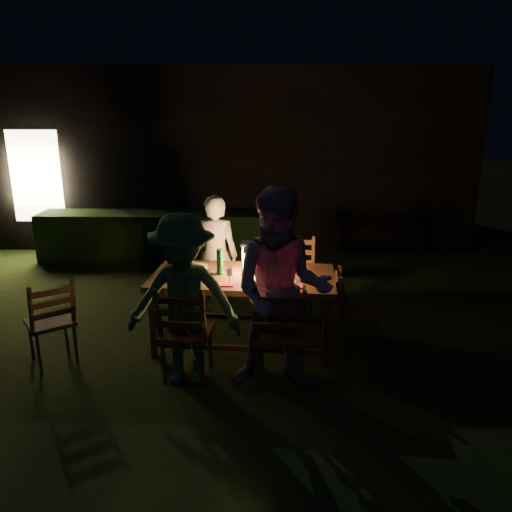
{
  "coord_description": "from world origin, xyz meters",
  "views": [
    {
      "loc": [
        1.25,
        -4.57,
        2.54
      ],
      "look_at": [
        1.15,
        0.73,
        0.95
      ],
      "focal_mm": 35.0,
      "sensor_mm": 36.0,
      "label": 1
    }
  ],
  "objects_px": {
    "chair_spare": "(53,336)",
    "ice_bucket": "(212,242)",
    "chair_far_right": "(295,294)",
    "lantern": "(248,260)",
    "bottle_bucket_b": "(216,238)",
    "person_house_side": "(215,256)",
    "side_table": "(212,255)",
    "bottle_table": "(220,262)",
    "dining_table": "(243,282)",
    "chair_near_right": "(281,352)",
    "person_opp_left": "(184,301)",
    "chair_far_left": "(216,294)",
    "chair_end": "(357,325)",
    "chair_near_left": "(187,348)",
    "bottle_bucket_a": "(208,239)",
    "person_opp_right": "(281,292)"
  },
  "relations": [
    {
      "from": "chair_far_left",
      "to": "chair_end",
      "type": "relative_size",
      "value": 0.99
    },
    {
      "from": "side_table",
      "to": "person_opp_left",
      "type": "bearing_deg",
      "value": -90.75
    },
    {
      "from": "dining_table",
      "to": "bottle_table",
      "type": "xyz_separation_m",
      "value": [
        -0.25,
        0.02,
        0.22
      ]
    },
    {
      "from": "bottle_table",
      "to": "lantern",
      "type": "bearing_deg",
      "value": 4.72
    },
    {
      "from": "lantern",
      "to": "bottle_bucket_a",
      "type": "xyz_separation_m",
      "value": [
        -0.59,
        1.37,
        -0.14
      ]
    },
    {
      "from": "person_opp_right",
      "to": "side_table",
      "type": "distance_m",
      "value": 2.49
    },
    {
      "from": "person_house_side",
      "to": "chair_far_right",
      "type": "bearing_deg",
      "value": 177.21
    },
    {
      "from": "chair_far_right",
      "to": "ice_bucket",
      "type": "xyz_separation_m",
      "value": [
        -1.1,
        0.73,
        0.47
      ]
    },
    {
      "from": "chair_near_left",
      "to": "chair_near_right",
      "type": "bearing_deg",
      "value": 0.58
    },
    {
      "from": "chair_near_left",
      "to": "side_table",
      "type": "relative_size",
      "value": 1.54
    },
    {
      "from": "person_house_side",
      "to": "bottle_table",
      "type": "height_order",
      "value": "person_house_side"
    },
    {
      "from": "bottle_table",
      "to": "bottle_bucket_b",
      "type": "height_order",
      "value": "bottle_table"
    },
    {
      "from": "lantern",
      "to": "side_table",
      "type": "bearing_deg",
      "value": 111.07
    },
    {
      "from": "chair_far_right",
      "to": "chair_spare",
      "type": "bearing_deg",
      "value": 28.34
    },
    {
      "from": "chair_spare",
      "to": "bottle_table",
      "type": "distance_m",
      "value": 1.87
    },
    {
      "from": "person_house_side",
      "to": "lantern",
      "type": "relative_size",
      "value": 4.37
    },
    {
      "from": "bottle_bucket_a",
      "to": "chair_spare",
      "type": "bearing_deg",
      "value": -126.74
    },
    {
      "from": "chair_spare",
      "to": "bottle_table",
      "type": "height_order",
      "value": "bottle_table"
    },
    {
      "from": "chair_spare",
      "to": "ice_bucket",
      "type": "distance_m",
      "value": 2.44
    },
    {
      "from": "bottle_bucket_a",
      "to": "bottle_table",
      "type": "bearing_deg",
      "value": -78.29
    },
    {
      "from": "person_opp_left",
      "to": "chair_end",
      "type": "bearing_deg",
      "value": 26.02
    },
    {
      "from": "person_opp_left",
      "to": "dining_table",
      "type": "bearing_deg",
      "value": 61.24
    },
    {
      "from": "lantern",
      "to": "side_table",
      "type": "distance_m",
      "value": 1.55
    },
    {
      "from": "chair_near_right",
      "to": "side_table",
      "type": "distance_m",
      "value": 2.43
    },
    {
      "from": "chair_spare",
      "to": "ice_bucket",
      "type": "relative_size",
      "value": 3.23
    },
    {
      "from": "chair_far_left",
      "to": "lantern",
      "type": "relative_size",
      "value": 2.58
    },
    {
      "from": "dining_table",
      "to": "chair_far_left",
      "type": "xyz_separation_m",
      "value": [
        -0.39,
        0.8,
        -0.46
      ]
    },
    {
      "from": "chair_far_left",
      "to": "lantern",
      "type": "xyz_separation_m",
      "value": [
        0.44,
        -0.76,
        0.69
      ]
    },
    {
      "from": "dining_table",
      "to": "side_table",
      "type": "distance_m",
      "value": 1.54
    },
    {
      "from": "person_opp_right",
      "to": "lantern",
      "type": "xyz_separation_m",
      "value": [
        -0.33,
        0.9,
        0.02
      ]
    },
    {
      "from": "chair_far_left",
      "to": "chair_far_right",
      "type": "distance_m",
      "value": 1.0
    },
    {
      "from": "dining_table",
      "to": "chair_far_right",
      "type": "distance_m",
      "value": 1.04
    },
    {
      "from": "chair_spare",
      "to": "person_house_side",
      "type": "xyz_separation_m",
      "value": [
        1.55,
        1.31,
        0.47
      ]
    },
    {
      "from": "chair_far_right",
      "to": "lantern",
      "type": "bearing_deg",
      "value": 54.0
    },
    {
      "from": "chair_spare",
      "to": "bottle_table",
      "type": "relative_size",
      "value": 3.46
    },
    {
      "from": "person_house_side",
      "to": "person_opp_left",
      "type": "bearing_deg",
      "value": 90.0
    },
    {
      "from": "chair_near_left",
      "to": "chair_far_left",
      "type": "relative_size",
      "value": 1.14
    },
    {
      "from": "chair_near_right",
      "to": "side_table",
      "type": "height_order",
      "value": "chair_near_right"
    },
    {
      "from": "chair_spare",
      "to": "bottle_bucket_b",
      "type": "bearing_deg",
      "value": 15.99
    },
    {
      "from": "chair_far_left",
      "to": "chair_spare",
      "type": "xyz_separation_m",
      "value": [
        -1.54,
        -1.26,
        0.02
      ]
    },
    {
      "from": "side_table",
      "to": "ice_bucket",
      "type": "height_order",
      "value": "ice_bucket"
    },
    {
      "from": "chair_near_left",
      "to": "person_opp_left",
      "type": "height_order",
      "value": "person_opp_left"
    },
    {
      "from": "chair_far_left",
      "to": "bottle_bucket_b",
      "type": "xyz_separation_m",
      "value": [
        -0.05,
        0.69,
        0.56
      ]
    },
    {
      "from": "person_opp_left",
      "to": "side_table",
      "type": "bearing_deg",
      "value": 94.0
    },
    {
      "from": "person_house_side",
      "to": "bottle_table",
      "type": "bearing_deg",
      "value": 103.71
    },
    {
      "from": "chair_far_left",
      "to": "chair_end",
      "type": "height_order",
      "value": "chair_end"
    },
    {
      "from": "chair_near_right",
      "to": "chair_far_right",
      "type": "bearing_deg",
      "value": 87.34
    },
    {
      "from": "chair_far_left",
      "to": "bottle_table",
      "type": "bearing_deg",
      "value": 98.01
    },
    {
      "from": "side_table",
      "to": "bottle_bucket_a",
      "type": "bearing_deg",
      "value": -141.34
    },
    {
      "from": "chair_near_left",
      "to": "side_table",
      "type": "xyz_separation_m",
      "value": [
        0.03,
        2.18,
        0.28
      ]
    }
  ]
}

